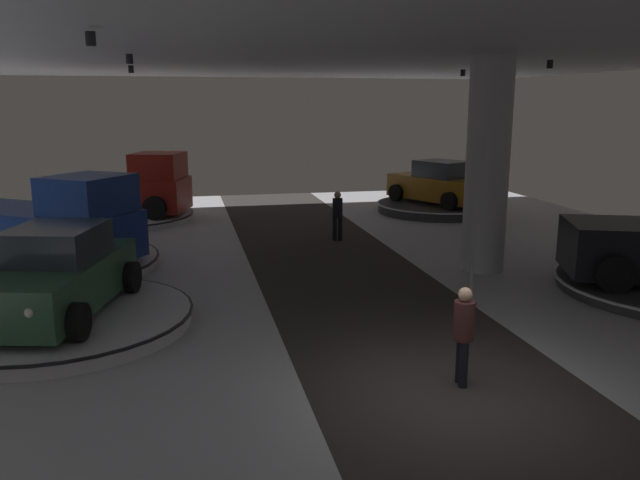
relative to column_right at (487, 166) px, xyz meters
The scene contains 14 objects.
ground 8.20m from the column_right, 119.26° to the right, with size 24.00×44.00×0.06m.
ceiling_with_spotlights 8.21m from the column_right, 119.26° to the right, with size 24.00×44.00×0.39m.
column_right is the anchor object (origin of this frame).
display_platform_deep_left 14.28m from the column_right, 136.44° to the left, with size 5.68×5.68×0.24m.
pickup_truck_deep_left 13.84m from the column_right, 135.83° to the left, with size 5.67×3.78×2.30m.
display_platform_far_left 11.94m from the column_right, 167.78° to the left, with size 6.00×6.00×0.28m.
pickup_truck_far_left 11.46m from the column_right, 168.39° to the left, with size 5.56×4.75×2.30m.
display_platform_mid_left 10.73m from the column_right, 167.01° to the right, with size 5.16×5.16×0.30m.
display_car_mid_left 10.53m from the column_right, 167.16° to the right, with size 3.01×4.51×1.71m.
display_platform_deep_right 9.41m from the column_right, 74.65° to the left, with size 4.93×4.93×0.38m.
display_car_deep_right 9.18m from the column_right, 74.52° to the left, with size 3.51×4.57×1.71m.
visitor_walking_near 5.52m from the column_right, 123.74° to the left, with size 0.32×0.32×1.59m.
visitor_walking_far 7.54m from the column_right, 118.83° to the right, with size 0.32×0.32×1.59m.
stanchion_a 3.94m from the column_right, 120.95° to the right, with size 0.28×0.28×1.01m.
Camera 1 is at (-3.86, -8.18, 4.33)m, focal length 35.38 mm.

